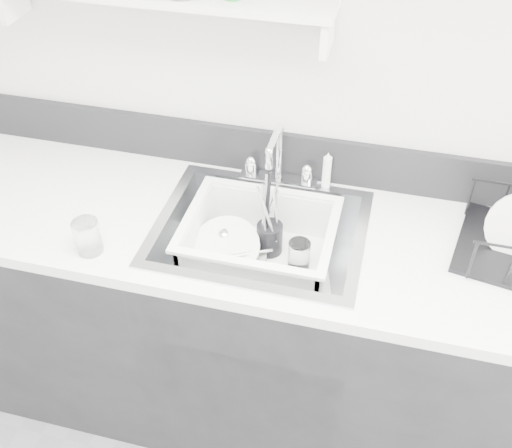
# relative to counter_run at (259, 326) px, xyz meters

# --- Properties ---
(room_shell) EXTENTS (3.50, 3.00, 2.60)m
(room_shell) POSITION_rel_counter_run_xyz_m (0.00, -0.80, 1.22)
(room_shell) COLOR silver
(room_shell) RESTS_ON ground
(counter_run) EXTENTS (3.20, 0.62, 0.92)m
(counter_run) POSITION_rel_counter_run_xyz_m (0.00, 0.00, 0.00)
(counter_run) COLOR black
(counter_run) RESTS_ON ground
(backsplash) EXTENTS (3.20, 0.02, 0.16)m
(backsplash) POSITION_rel_counter_run_xyz_m (0.00, 0.30, 0.54)
(backsplash) COLOR black
(backsplash) RESTS_ON counter_run
(sink) EXTENTS (0.64, 0.52, 0.20)m
(sink) POSITION_rel_counter_run_xyz_m (0.00, 0.00, 0.37)
(sink) COLOR silver
(sink) RESTS_ON counter_run
(faucet) EXTENTS (0.26, 0.18, 0.23)m
(faucet) POSITION_rel_counter_run_xyz_m (0.00, 0.25, 0.52)
(faucet) COLOR silver
(faucet) RESTS_ON counter_run
(side_sprayer) EXTENTS (0.03, 0.03, 0.14)m
(side_sprayer) POSITION_rel_counter_run_xyz_m (0.16, 0.25, 0.53)
(side_sprayer) COLOR white
(side_sprayer) RESTS_ON counter_run
(wash_tub) EXTENTS (0.55, 0.49, 0.18)m
(wash_tub) POSITION_rel_counter_run_xyz_m (-0.01, 0.01, 0.38)
(wash_tub) COLOR white
(wash_tub) RESTS_ON sink
(plate_stack) EXTENTS (0.27, 0.26, 0.11)m
(plate_stack) POSITION_rel_counter_run_xyz_m (-0.10, -0.01, 0.34)
(plate_stack) COLOR white
(plate_stack) RESTS_ON wash_tub
(utensil_cup) EXTENTS (0.09, 0.09, 0.29)m
(utensil_cup) POSITION_rel_counter_run_xyz_m (0.01, 0.07, 0.37)
(utensil_cup) COLOR black
(utensil_cup) RESTS_ON wash_tub
(ladle) EXTENTS (0.24, 0.25, 0.07)m
(ladle) POSITION_rel_counter_run_xyz_m (-0.09, -0.01, 0.34)
(ladle) COLOR silver
(ladle) RESTS_ON wash_tub
(tumbler_in_tub) EXTENTS (0.09, 0.09, 0.10)m
(tumbler_in_tub) POSITION_rel_counter_run_xyz_m (0.12, 0.02, 0.36)
(tumbler_in_tub) COLOR white
(tumbler_in_tub) RESTS_ON wash_tub
(tumbler_counter) EXTENTS (0.10, 0.10, 0.11)m
(tumbler_counter) POSITION_rel_counter_run_xyz_m (-0.46, -0.22, 0.51)
(tumbler_counter) COLOR white
(tumbler_counter) RESTS_ON counter_run
(bowl_small) EXTENTS (0.13, 0.13, 0.04)m
(bowl_small) POSITION_rel_counter_run_xyz_m (0.08, -0.08, 0.32)
(bowl_small) COLOR white
(bowl_small) RESTS_ON wash_tub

